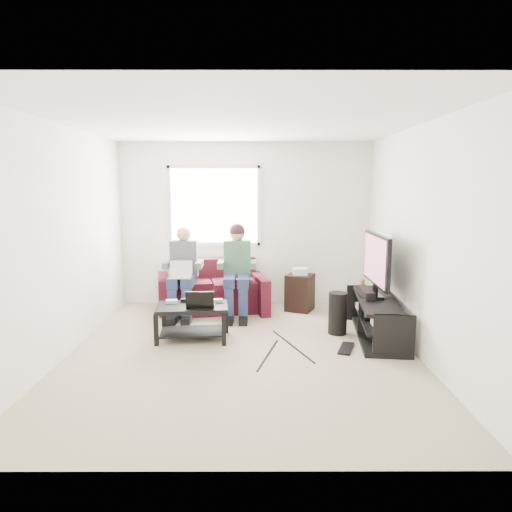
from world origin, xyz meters
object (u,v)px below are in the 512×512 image
Objects in this scene: tv at (376,261)px; subwoofer at (338,313)px; sofa at (212,292)px; coffee_table at (192,314)px; end_table at (300,291)px; tv_stand at (376,320)px.

subwoofer is at bearing 174.88° from tv.
sofa is 1.64× the size of tv.
end_table is at bearing 42.27° from coffee_table.
sofa is at bearing 151.76° from tv.
coffee_table is at bearing -173.45° from subwoofer.
coffee_table is 2.34m from tv_stand.
coffee_table is at bearing -95.02° from sofa.
tv is at bearing 4.23° from coffee_table.
subwoofer reaches higher than tv_stand.
tv is at bearing -28.24° from sofa.
sofa is 2.72× the size of end_table.
subwoofer is (1.75, -1.15, -0.02)m from sofa.
end_table reaches higher than coffee_table.
tv is (-0.00, 0.10, 0.74)m from tv_stand.
coffee_table is at bearing -178.22° from tv_stand.
end_table is (-0.85, 1.17, -0.67)m from tv.
sofa is at bearing 146.72° from subwoofer.
subwoofer is (-0.47, 0.04, -0.69)m from tv.
tv is 1.60m from end_table.
coffee_table is 0.59× the size of tv_stand.
sofa reaches higher than end_table.
tv reaches higher than tv_stand.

